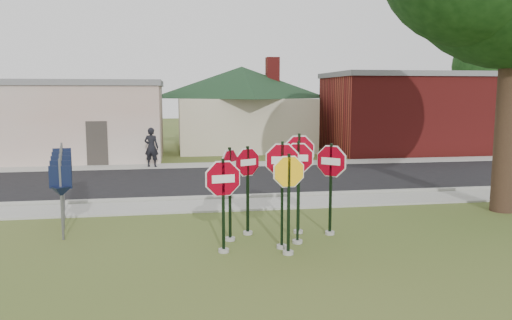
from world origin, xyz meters
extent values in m
plane|color=#435921|center=(0.00, 0.00, 0.00)|extent=(120.00, 120.00, 0.00)
cube|color=gray|center=(0.00, 5.50, 0.03)|extent=(60.00, 1.60, 0.06)
cube|color=black|center=(0.00, 10.00, 0.02)|extent=(60.00, 7.00, 0.04)
cube|color=gray|center=(0.00, 14.30, 0.03)|extent=(60.00, 1.60, 0.06)
cube|color=gray|center=(0.00, 6.50, 0.07)|extent=(60.00, 0.20, 0.14)
cylinder|color=gray|center=(0.13, 0.99, 0.04)|extent=(0.24, 0.24, 0.08)
cube|color=black|center=(0.13, 0.99, 1.24)|extent=(0.07, 0.06, 2.48)
cylinder|color=white|center=(0.13, 0.99, 2.06)|extent=(1.04, 0.25, 1.06)
cylinder|color=maroon|center=(0.13, 0.99, 2.06)|extent=(0.97, 0.24, 0.99)
cube|color=white|center=(0.13, 0.99, 2.06)|extent=(0.48, 0.12, 0.17)
cylinder|color=gray|center=(0.18, 0.54, 0.04)|extent=(0.24, 0.24, 0.08)
cube|color=black|center=(0.18, 0.54, 1.13)|extent=(0.06, 0.05, 2.26)
cylinder|color=white|center=(0.18, 0.54, 1.86)|extent=(0.98, 0.09, 0.98)
cylinder|color=yellow|center=(0.18, 0.54, 1.86)|extent=(0.91, 0.09, 0.91)
cylinder|color=gray|center=(-1.23, 0.92, 0.04)|extent=(0.24, 0.24, 0.08)
cube|color=black|center=(-1.23, 0.92, 1.06)|extent=(0.07, 0.06, 2.13)
cylinder|color=white|center=(-1.23, 0.92, 1.68)|extent=(1.11, 0.20, 1.12)
cylinder|color=maroon|center=(-1.23, 0.92, 1.68)|extent=(1.03, 0.20, 1.04)
cube|color=white|center=(-1.23, 0.92, 1.68)|extent=(0.51, 0.10, 0.18)
cylinder|color=gray|center=(0.58, 1.31, 0.04)|extent=(0.24, 0.24, 0.08)
cube|color=black|center=(0.58, 1.31, 1.23)|extent=(0.07, 0.06, 2.45)
cylinder|color=white|center=(0.58, 1.31, 2.06)|extent=(0.95, 0.25, 0.97)
cylinder|color=maroon|center=(0.58, 1.31, 2.06)|extent=(0.88, 0.24, 0.90)
cube|color=white|center=(0.58, 1.31, 2.06)|extent=(0.44, 0.12, 0.16)
cylinder|color=gray|center=(0.81, 2.15, 0.04)|extent=(0.24, 0.24, 0.08)
cube|color=black|center=(0.81, 2.15, 1.28)|extent=(0.06, 0.05, 2.56)
cylinder|color=white|center=(0.81, 2.15, 2.12)|extent=(1.09, 0.06, 1.09)
cylinder|color=maroon|center=(0.81, 2.15, 2.12)|extent=(1.01, 0.06, 1.01)
cube|color=white|center=(0.81, 2.15, 2.12)|extent=(0.50, 0.03, 0.17)
cylinder|color=gray|center=(-0.48, 2.24, 0.04)|extent=(0.24, 0.24, 0.08)
cube|color=black|center=(-0.48, 2.24, 1.13)|extent=(0.08, 0.07, 2.25)
cylinder|color=white|center=(-0.48, 2.24, 1.85)|extent=(0.89, 0.46, 0.99)
cylinder|color=maroon|center=(-0.48, 2.24, 1.85)|extent=(0.83, 0.43, 0.92)
cube|color=white|center=(-0.48, 2.24, 1.85)|extent=(0.41, 0.21, 0.16)
cylinder|color=gray|center=(1.57, 1.91, 0.04)|extent=(0.24, 0.24, 0.08)
cube|color=black|center=(1.57, 1.91, 1.16)|extent=(0.08, 0.08, 2.32)
cylinder|color=white|center=(1.57, 1.91, 1.87)|extent=(0.82, 0.77, 1.11)
cylinder|color=maroon|center=(1.57, 1.91, 1.87)|extent=(0.76, 0.72, 1.03)
cube|color=white|center=(1.57, 1.91, 1.87)|extent=(0.38, 0.36, 0.18)
cylinder|color=gray|center=(-0.98, 1.78, 0.04)|extent=(0.24, 0.24, 0.08)
cube|color=black|center=(-0.98, 1.78, 1.14)|extent=(0.08, 0.08, 2.28)
cylinder|color=white|center=(-0.98, 1.78, 1.84)|extent=(0.63, 0.92, 1.10)
cylinder|color=maroon|center=(-0.98, 1.78, 1.84)|extent=(0.59, 0.86, 1.02)
cube|color=white|center=(-0.98, 1.78, 1.84)|extent=(0.29, 0.43, 0.18)
cube|color=#59595E|center=(-5.00, 2.50, 1.00)|extent=(0.05, 0.05, 2.00)
cube|color=black|center=(-5.00, 2.50, 1.55)|extent=(0.55, 0.13, 0.55)
cone|color=black|center=(-5.00, 2.50, 1.20)|extent=(0.65, 0.65, 0.25)
cube|color=#59595E|center=(-5.20, 3.50, 1.00)|extent=(0.05, 0.05, 2.00)
cube|color=black|center=(-5.20, 3.50, 1.55)|extent=(0.55, 0.09, 0.55)
cone|color=black|center=(-5.20, 3.50, 1.20)|extent=(0.62, 0.62, 0.25)
cube|color=#59595E|center=(-5.40, 4.50, 1.00)|extent=(0.05, 0.05, 2.00)
cube|color=black|center=(-5.40, 4.50, 1.55)|extent=(0.55, 0.05, 0.55)
cone|color=black|center=(-5.40, 4.50, 1.20)|extent=(0.58, 0.58, 0.25)
cube|color=#59595E|center=(-5.60, 5.50, 1.00)|extent=(0.05, 0.05, 2.00)
cube|color=black|center=(-5.60, 5.50, 1.55)|extent=(0.55, 0.05, 0.55)
cone|color=black|center=(-5.60, 5.50, 1.20)|extent=(0.58, 0.58, 0.25)
cube|color=#59595E|center=(-5.80, 6.50, 1.00)|extent=(0.05, 0.05, 2.00)
cube|color=black|center=(-5.80, 6.50, 1.55)|extent=(0.55, 0.09, 0.55)
cone|color=black|center=(-5.80, 6.50, 1.20)|extent=(0.62, 0.62, 0.25)
cube|color=beige|center=(-9.00, 18.00, 2.00)|extent=(12.00, 6.00, 4.00)
cube|color=slate|center=(-9.00, 18.00, 4.05)|extent=(12.20, 6.20, 0.30)
cube|color=#332D28|center=(-6.00, 15.02, 1.10)|extent=(1.00, 0.10, 2.20)
cube|color=#C1B499|center=(2.00, 22.00, 1.60)|extent=(8.00, 8.00, 3.20)
pyramid|color=black|center=(2.00, 22.00, 5.20)|extent=(11.60, 11.60, 2.00)
cube|color=maroon|center=(4.00, 22.00, 5.00)|extent=(0.80, 0.80, 1.60)
cube|color=maroon|center=(12.00, 18.50, 2.25)|extent=(10.00, 6.00, 4.50)
cube|color=slate|center=(12.00, 18.50, 4.60)|extent=(10.20, 6.20, 0.30)
cube|color=white|center=(10.00, 15.55, 2.60)|extent=(2.00, 0.08, 0.90)
cylinder|color=black|center=(7.50, 3.50, 3.00)|extent=(0.70, 0.70, 5.99)
cylinder|color=black|center=(22.00, 26.00, 2.00)|extent=(0.50, 0.50, 4.00)
sphere|color=black|center=(22.00, 26.00, 5.60)|extent=(5.60, 5.60, 5.60)
imported|color=black|center=(-3.39, 14.05, 1.00)|extent=(0.78, 0.62, 1.87)
camera|label=1|loc=(-2.24, -9.91, 3.58)|focal=35.00mm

